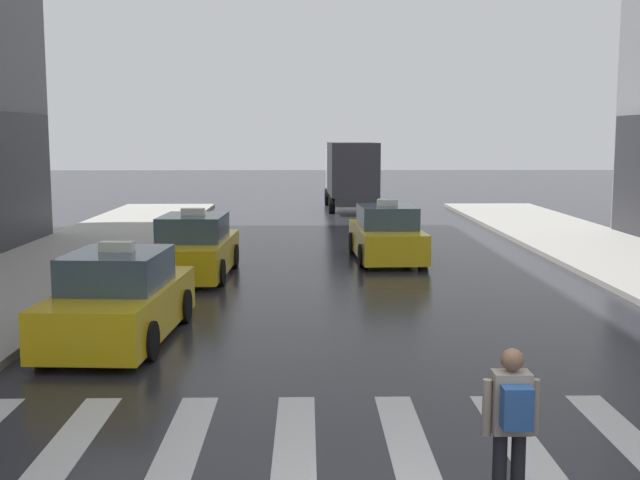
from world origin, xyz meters
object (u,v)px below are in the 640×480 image
Objects in this scene: taxi_second at (194,249)px; taxi_third at (386,236)px; taxi_lead at (120,300)px; pedestrian_with_backpack at (511,418)px; box_truck at (351,173)px.

taxi_third is (5.31, 2.71, 0.00)m from taxi_second.
taxi_lead is 8.62m from pedestrian_with_backpack.
taxi_lead is 25.79m from box_truck.
taxi_second is 0.61× the size of box_truck.
taxi_third is at bearing 88.53° from pedestrian_with_backpack.
taxi_second is at bearing 110.18° from pedestrian_with_backpack.
taxi_third is at bearing 27.05° from taxi_second.
box_truck is at bearing 77.59° from taxi_lead.
box_truck is 4.59× the size of pedestrian_with_backpack.
taxi_lead is 10.89m from taxi_third.
taxi_lead reaches higher than pedestrian_with_backpack.
taxi_second reaches higher than pedestrian_with_backpack.
box_truck is 31.95m from pedestrian_with_backpack.
taxi_second is at bearing -152.95° from taxi_third.
taxi_third is 0.61× the size of box_truck.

